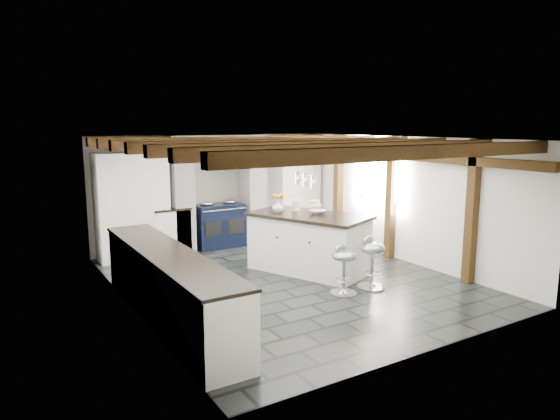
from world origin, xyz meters
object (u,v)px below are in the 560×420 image
range_cooker (219,225)px  bar_stool_far (343,264)px  kitchen_island (308,242)px  bar_stool_near (371,256)px

range_cooker → bar_stool_far: bearing=-84.4°
bar_stool_far → range_cooker: bearing=77.9°
range_cooker → kitchen_island: 2.47m
kitchen_island → bar_stool_near: kitchen_island is taller
bar_stool_near → bar_stool_far: 0.54m
kitchen_island → bar_stool_far: kitchen_island is taller
bar_stool_near → kitchen_island: bearing=86.4°
kitchen_island → bar_stool_far: (-0.24, -1.26, -0.04)m
range_cooker → kitchen_island: size_ratio=0.44×
kitchen_island → bar_stool_near: (0.30, -1.27, -0.00)m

